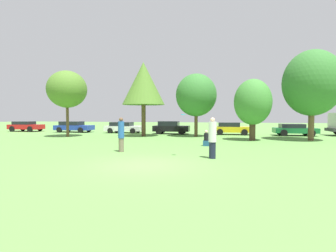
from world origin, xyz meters
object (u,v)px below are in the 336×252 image
at_px(parked_car_yellow, 231,128).
at_px(parked_car_blue, 74,127).
at_px(bystander_sitting, 206,139).
at_px(frisbee, 183,114).
at_px(tree_2, 196,95).
at_px(tree_4, 312,83).
at_px(person_catcher, 212,138).
at_px(tree_0, 67,89).
at_px(parked_car_white, 124,127).
at_px(parked_car_green, 294,129).
at_px(tree_1, 143,84).
at_px(person_thrower, 121,134).
at_px(parked_car_red, 26,126).
at_px(tree_3, 253,102).
at_px(parked_car_black, 171,127).

bearing_deg(parked_car_yellow, parked_car_blue, 178.93).
bearing_deg(bystander_sitting, frisbee, -100.15).
xyz_separation_m(tree_2, tree_4, (9.35, -1.84, 0.67)).
height_order(person_catcher, tree_0, tree_0).
relative_size(parked_car_white, parked_car_green, 1.08).
xyz_separation_m(frisbee, parked_car_blue, (-15.37, 15.18, -1.40)).
distance_m(tree_1, parked_car_white, 6.84).
xyz_separation_m(person_thrower, parked_car_red, (-18.34, 14.20, -0.29)).
distance_m(tree_3, tree_4, 4.91).
bearing_deg(tree_1, tree_3, -12.83).
relative_size(frisbee, tree_2, 0.04).
relative_size(person_catcher, tree_3, 0.39).
xyz_separation_m(tree_3, parked_car_red, (-26.17, 6.05, -2.37)).
bearing_deg(parked_car_yellow, tree_2, -137.28).
relative_size(tree_1, parked_car_black, 1.83).
bearing_deg(tree_4, person_thrower, -143.80).
bearing_deg(person_thrower, tree_4, 49.34).
distance_m(person_thrower, tree_3, 11.49).
xyz_separation_m(frisbee, parked_car_yellow, (2.78, 15.03, -1.41)).
height_order(bystander_sitting, tree_3, tree_3).
relative_size(bystander_sitting, parked_car_black, 0.27).
relative_size(tree_1, tree_2, 1.20).
xyz_separation_m(person_thrower, tree_1, (-1.93, 10.37, 4.05)).
bearing_deg(tree_4, parked_car_white, 163.95).
height_order(tree_4, parked_car_yellow, tree_4).
distance_m(frisbee, parked_car_white, 17.77).
height_order(frisbee, parked_car_black, frisbee).
bearing_deg(tree_1, parked_car_white, 132.72).
bearing_deg(tree_1, tree_4, -5.14).
bearing_deg(parked_car_blue, parked_car_green, -1.16).
xyz_separation_m(frisbee, tree_4, (8.81, 10.06, 2.49)).
relative_size(tree_3, parked_car_yellow, 1.26).
bearing_deg(frisbee, person_thrower, 164.74).
xyz_separation_m(tree_1, tree_4, (14.33, -1.29, -0.46)).
relative_size(tree_1, parked_car_blue, 1.62).
bearing_deg(tree_0, parked_car_white, 62.30).
relative_size(person_catcher, parked_car_yellow, 0.50).
distance_m(parked_car_red, parked_car_black, 18.40).
xyz_separation_m(bystander_sitting, tree_4, (7.97, 5.38, 4.12)).
xyz_separation_m(person_thrower, parked_car_white, (-5.49, 14.23, -0.33)).
relative_size(tree_1, tree_3, 1.44).
bearing_deg(parked_car_white, parked_car_yellow, -1.46).
relative_size(person_thrower, parked_car_black, 0.49).
xyz_separation_m(parked_car_white, parked_car_yellow, (11.87, -0.18, 0.02)).
height_order(frisbee, parked_car_green, frisbee).
height_order(bystander_sitting, tree_2, tree_2).
bearing_deg(tree_2, frisbee, -87.40).
xyz_separation_m(bystander_sitting, tree_2, (-1.38, 7.22, 3.45)).
distance_m(person_catcher, parked_car_white, 18.64).
bearing_deg(tree_1, tree_0, -162.26).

